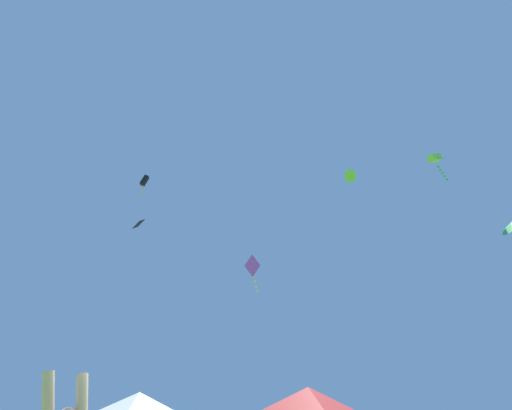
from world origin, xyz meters
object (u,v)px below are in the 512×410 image
at_px(kite_lime_delta, 351,176).
at_px(canopy_tent_red, 309,403).
at_px(canopy_tent_white, 138,408).
at_px(kite_green_delta, 512,224).
at_px(kite_lime_box, 435,159).
at_px(kite_black_diamond, 138,224).
at_px(kite_black_box, 144,181).
at_px(kite_purple_diamond, 253,268).

bearing_deg(kite_lime_delta, canopy_tent_red, -122.77).
distance_m(canopy_tent_white, kite_green_delta, 20.12).
distance_m(kite_lime_box, kite_black_diamond, 26.17).
bearing_deg(canopy_tent_white, kite_black_box, 109.03).
distance_m(canopy_tent_red, kite_green_delta, 14.48).
xyz_separation_m(canopy_tent_white, kite_lime_box, (18.43, 4.31, 17.21)).
height_order(kite_lime_box, kite_purple_diamond, kite_lime_box).
distance_m(canopy_tent_white, canopy_tent_red, 6.82).
relative_size(canopy_tent_red, kite_black_diamond, 3.58).
bearing_deg(kite_lime_box, kite_black_diamond, 152.80).
xyz_separation_m(kite_lime_delta, kite_black_box, (-17.22, 1.19, -0.86)).
relative_size(kite_lime_box, kite_black_box, 1.28).
bearing_deg(kite_green_delta, kite_lime_box, 86.36).
relative_size(canopy_tent_red, kite_green_delta, 2.35).
distance_m(kite_purple_diamond, kite_black_box, 11.48).
bearing_deg(kite_green_delta, canopy_tent_red, -175.93).
bearing_deg(kite_black_box, canopy_tent_white, -70.97).
height_order(kite_black_diamond, kite_black_box, kite_black_box).
distance_m(canopy_tent_red, kite_purple_diamond, 19.34).
xyz_separation_m(canopy_tent_white, kite_black_box, (-3.57, 10.34, 17.97)).
bearing_deg(kite_lime_box, canopy_tent_red, -152.52).
bearing_deg(canopy_tent_red, kite_purple_diamond, 93.16).
bearing_deg(canopy_tent_red, canopy_tent_white, 164.13).
bearing_deg(kite_black_box, kite_black_diamond, 102.17).
relative_size(kite_lime_delta, kite_lime_box, 0.47).
bearing_deg(kite_lime_box, kite_lime_delta, 134.61).
relative_size(kite_purple_diamond, kite_black_box, 1.32).
relative_size(kite_lime_delta, kite_black_box, 0.60).
xyz_separation_m(canopy_tent_red, kite_black_diamond, (-11.41, 18.14, 17.18)).
bearing_deg(kite_black_diamond, kite_lime_box, -27.20).
height_order(canopy_tent_white, canopy_tent_red, canopy_tent_red).
height_order(kite_lime_delta, kite_black_diamond, kite_lime_delta).
bearing_deg(kite_black_diamond, kite_green_delta, -37.05).
relative_size(canopy_tent_red, kite_lime_box, 1.36).
xyz_separation_m(kite_lime_delta, kite_green_delta, (4.44, -10.19, -10.09)).
distance_m(kite_lime_box, kite_purple_diamond, 16.46).
height_order(canopy_tent_white, kite_lime_box, kite_lime_box).
bearing_deg(kite_lime_delta, kite_black_diamond, 158.95).
relative_size(kite_lime_delta, kite_purple_diamond, 0.45).
height_order(kite_lime_box, kite_black_diamond, kite_lime_box).
relative_size(canopy_tent_white, kite_lime_delta, 2.91).
bearing_deg(canopy_tent_red, kite_lime_delta, 57.23).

